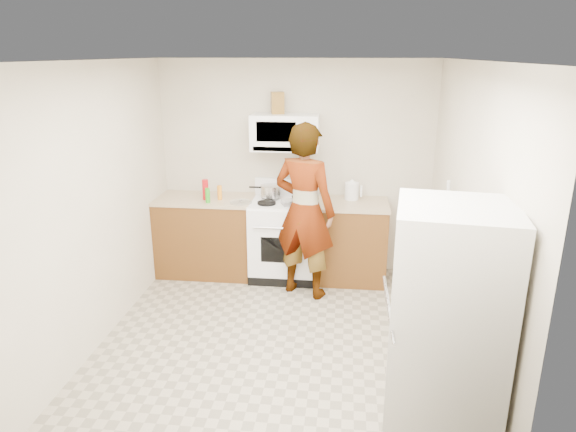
# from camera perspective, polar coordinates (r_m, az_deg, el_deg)

# --- Properties ---
(floor) EXTENTS (3.60, 3.60, 0.00)m
(floor) POSITION_cam_1_polar(r_m,az_deg,el_deg) (4.91, -1.36, -13.73)
(floor) COLOR gray
(floor) RESTS_ON ground
(back_wall) EXTENTS (3.20, 0.02, 2.50)m
(back_wall) POSITION_cam_1_polar(r_m,az_deg,el_deg) (6.10, 0.84, 5.34)
(back_wall) COLOR beige
(back_wall) RESTS_ON floor
(right_wall) EXTENTS (0.02, 3.60, 2.50)m
(right_wall) POSITION_cam_1_polar(r_m,az_deg,el_deg) (4.46, 19.20, -0.37)
(right_wall) COLOR beige
(right_wall) RESTS_ON floor
(cabinet_left) EXTENTS (1.12, 0.62, 0.90)m
(cabinet_left) POSITION_cam_1_polar(r_m,az_deg,el_deg) (6.23, -9.04, -2.29)
(cabinet_left) COLOR brown
(cabinet_left) RESTS_ON floor
(counter_left) EXTENTS (1.14, 0.64, 0.03)m
(counter_left) POSITION_cam_1_polar(r_m,az_deg,el_deg) (6.09, -9.25, 1.85)
(counter_left) COLOR tan
(counter_left) RESTS_ON cabinet_left
(cabinet_right) EXTENTS (0.80, 0.62, 0.90)m
(cabinet_right) POSITION_cam_1_polar(r_m,az_deg,el_deg) (6.02, 6.99, -2.93)
(cabinet_right) COLOR brown
(cabinet_right) RESTS_ON floor
(counter_right) EXTENTS (0.82, 0.64, 0.03)m
(counter_right) POSITION_cam_1_polar(r_m,az_deg,el_deg) (5.87, 7.16, 1.34)
(counter_right) COLOR tan
(counter_right) RESTS_ON cabinet_right
(gas_range) EXTENTS (0.76, 0.65, 1.13)m
(gas_range) POSITION_cam_1_polar(r_m,az_deg,el_deg) (6.04, -0.43, -2.37)
(gas_range) COLOR white
(gas_range) RESTS_ON floor
(microwave) EXTENTS (0.76, 0.38, 0.40)m
(microwave) POSITION_cam_1_polar(r_m,az_deg,el_deg) (5.86, -0.30, 9.29)
(microwave) COLOR white
(microwave) RESTS_ON back_wall
(person) EXTENTS (0.81, 0.68, 1.90)m
(person) POSITION_cam_1_polar(r_m,az_deg,el_deg) (5.45, 1.85, 0.53)
(person) COLOR tan
(person) RESTS_ON floor
(fridge) EXTENTS (0.78, 0.78, 1.70)m
(fridge) POSITION_cam_1_polar(r_m,az_deg,el_deg) (3.50, 17.12, -12.39)
(fridge) COLOR silver
(fridge) RESTS_ON floor
(kettle) EXTENTS (0.21, 0.21, 0.19)m
(kettle) POSITION_cam_1_polar(r_m,az_deg,el_deg) (5.97, 7.09, 2.77)
(kettle) COLOR white
(kettle) RESTS_ON counter_right
(jug) EXTENTS (0.17, 0.17, 0.24)m
(jug) POSITION_cam_1_polar(r_m,az_deg,el_deg) (5.87, -1.18, 12.46)
(jug) COLOR brown
(jug) RESTS_ON microwave
(saucepan) EXTENTS (0.26, 0.26, 0.13)m
(saucepan) POSITION_cam_1_polar(r_m,az_deg,el_deg) (5.98, -1.91, 2.77)
(saucepan) COLOR silver
(saucepan) RESTS_ON gas_range
(tray) EXTENTS (0.29, 0.24, 0.05)m
(tray) POSITION_cam_1_polar(r_m,az_deg,el_deg) (5.75, 0.58, 1.53)
(tray) COLOR silver
(tray) RESTS_ON gas_range
(bottle_spray) EXTENTS (0.07, 0.07, 0.23)m
(bottle_spray) POSITION_cam_1_polar(r_m,az_deg,el_deg) (5.99, -9.16, 2.92)
(bottle_spray) COLOR #BA0D14
(bottle_spray) RESTS_ON counter_left
(bottle_hot_sauce) EXTENTS (0.06, 0.06, 0.16)m
(bottle_hot_sauce) POSITION_cam_1_polar(r_m,az_deg,el_deg) (5.97, -7.61, 2.60)
(bottle_hot_sauce) COLOR orange
(bottle_hot_sauce) RESTS_ON counter_left
(bottle_green_cap) EXTENTS (0.06, 0.06, 0.17)m
(bottle_green_cap) POSITION_cam_1_polar(r_m,az_deg,el_deg) (5.86, -8.92, 2.26)
(bottle_green_cap) COLOR #259C1C
(bottle_green_cap) RESTS_ON counter_left
(pot_lid) EXTENTS (0.27, 0.27, 0.01)m
(pot_lid) POSITION_cam_1_polar(r_m,az_deg,el_deg) (5.83, -5.27, 1.54)
(pot_lid) COLOR silver
(pot_lid) RESTS_ON counter_left
(broom) EXTENTS (0.18, 0.29, 1.44)m
(broom) POSITION_cam_1_polar(r_m,az_deg,el_deg) (5.25, 17.23, -3.54)
(broom) COLOR silver
(broom) RESTS_ON floor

